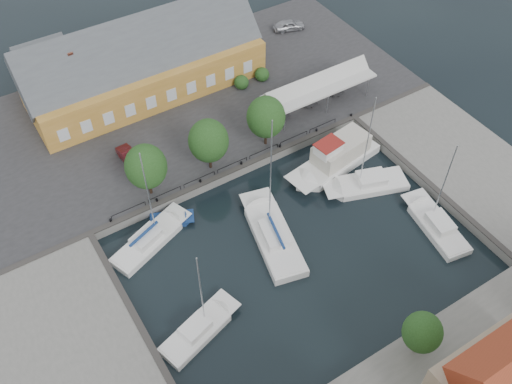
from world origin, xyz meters
TOP-DOWN VIEW (x-y plane):
  - ground at (0.00, 0.00)m, footprint 140.00×140.00m
  - north_quay at (0.00, 23.00)m, footprint 56.00×26.00m
  - west_quay at (-22.00, -2.00)m, footprint 12.00×24.00m
  - east_quay at (22.00, -2.00)m, footprint 12.00×24.00m
  - quay_edge_fittings at (0.02, 4.75)m, footprint 56.00×24.72m
  - warehouse at (-2.60, 28.36)m, footprint 28.56×14.00m
  - tent_canopy at (14.00, 14.50)m, footprint 14.00×4.00m
  - quay_trees at (-2.00, 12.00)m, footprint 18.20×4.20m
  - car_silver at (20.20, 29.71)m, footprint 4.63×2.86m
  - car_red at (-9.00, 17.34)m, footprint 1.66×4.14m
  - center_sailboat at (-1.17, 0.96)m, footprint 5.71×11.55m
  - trawler at (10.26, 5.90)m, footprint 12.00×5.14m
  - east_boat_a at (11.13, 1.57)m, footprint 9.50×5.82m
  - east_boat_c at (13.39, -6.45)m, footprint 4.12×9.02m
  - west_boat_a at (-11.58, 6.97)m, footprint 9.36×5.68m
  - west_boat_c at (-12.12, -4.11)m, footprint 8.22×4.71m
  - launch_nw at (-8.64, 8.33)m, footprint 4.74×3.40m

SIDE VIEW (x-z plane):
  - ground at x=0.00m, z-range 0.00..0.00m
  - launch_nw at x=-8.64m, z-range -0.35..0.53m
  - east_boat_c at x=13.39m, z-range -5.31..5.83m
  - west_boat_c at x=-12.12m, z-range -5.13..5.65m
  - east_boat_a at x=11.13m, z-range -6.13..6.65m
  - west_boat_a at x=-11.58m, z-range -5.75..6.29m
  - center_sailboat at x=-1.17m, z-range -7.15..7.87m
  - north_quay at x=0.00m, z-range 0.00..1.00m
  - west_quay at x=-22.00m, z-range 0.00..1.00m
  - east_quay at x=22.00m, z-range 0.00..1.00m
  - trawler at x=10.26m, z-range -1.48..3.52m
  - quay_edge_fittings at x=0.02m, z-range 0.86..1.26m
  - car_red at x=-9.00m, z-range 1.00..2.34m
  - car_silver at x=20.20m, z-range 1.00..2.47m
  - tent_canopy at x=14.00m, z-range 2.27..5.10m
  - warehouse at x=-2.60m, z-range -0.35..9.20m
  - quay_trees at x=-2.00m, z-range 1.73..8.03m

